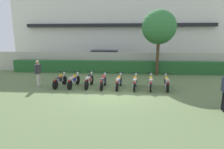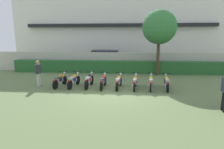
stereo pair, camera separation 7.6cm
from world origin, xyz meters
The scene contains 15 objects.
ground centered at (0.00, 0.00, 0.00)m, with size 60.00×60.00×0.00m, color #607547.
building centered at (0.00, 14.14, 4.23)m, with size 24.83×6.50×8.47m.
compound_wall centered at (0.00, 6.96, 0.90)m, with size 23.59×0.30×1.80m, color #BCB7A8.
hedge_row centered at (0.00, 6.26, 0.55)m, with size 18.87×0.70×1.10m, color #28602D.
parked_car centered at (-1.21, 9.05, 0.94)m, with size 4.53×2.13×1.89m.
tree_near_inspector centered at (3.50, 5.60, 3.95)m, with size 2.77×2.77×5.35m.
motorcycle_in_row_0 centered at (-3.34, 1.21, 0.44)m, with size 0.60×1.81×0.95m.
motorcycle_in_row_1 centered at (-2.44, 1.24, 0.44)m, with size 0.60×1.91×0.95m.
motorcycle_in_row_2 centered at (-1.44, 1.27, 0.46)m, with size 0.60×1.89×0.97m.
motorcycle_in_row_3 centered at (-0.53, 1.16, 0.44)m, with size 0.60×1.84×0.95m.
motorcycle_in_row_4 centered at (0.46, 1.14, 0.44)m, with size 0.60×1.87×0.95m.
motorcycle_in_row_5 centered at (1.47, 1.16, 0.44)m, with size 0.60×1.82×0.94m.
motorcycle_in_row_6 centered at (2.42, 1.14, 0.44)m, with size 0.60×1.87×0.94m.
motorcycle_in_row_7 centered at (3.37, 1.11, 0.44)m, with size 0.60×1.81×0.95m.
inspector_person centered at (-4.79, 1.27, 1.01)m, with size 0.23×0.68×1.69m.
Camera 1 is at (0.91, -9.94, 3.09)m, focal length 29.34 mm.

